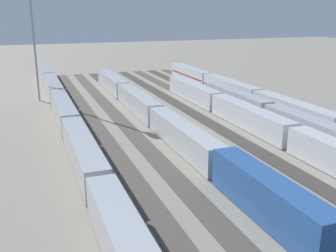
% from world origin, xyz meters
% --- Properties ---
extents(ground_plane, '(400.00, 400.00, 0.00)m').
position_xyz_m(ground_plane, '(0.00, 0.00, 0.00)').
color(ground_plane, gray).
extents(track_bed_0, '(140.00, 2.80, 0.12)m').
position_xyz_m(track_bed_0, '(0.00, -20.00, 0.06)').
color(track_bed_0, '#4C443D').
rests_on(track_bed_0, ground_plane).
extents(track_bed_1, '(140.00, 2.80, 0.12)m').
position_xyz_m(track_bed_1, '(0.00, -15.00, 0.06)').
color(track_bed_1, '#3D3833').
rests_on(track_bed_1, ground_plane).
extents(track_bed_2, '(140.00, 2.80, 0.12)m').
position_xyz_m(track_bed_2, '(0.00, -10.00, 0.06)').
color(track_bed_2, '#4C443D').
rests_on(track_bed_2, ground_plane).
extents(track_bed_3, '(140.00, 2.80, 0.12)m').
position_xyz_m(track_bed_3, '(0.00, -5.00, 0.06)').
color(track_bed_3, '#3D3833').
rests_on(track_bed_3, ground_plane).
extents(track_bed_4, '(140.00, 2.80, 0.12)m').
position_xyz_m(track_bed_4, '(0.00, 0.00, 0.06)').
color(track_bed_4, '#4C443D').
rests_on(track_bed_4, ground_plane).
extents(track_bed_5, '(140.00, 2.80, 0.12)m').
position_xyz_m(track_bed_5, '(0.00, 5.00, 0.06)').
color(track_bed_5, '#3D3833').
rests_on(track_bed_5, ground_plane).
extents(track_bed_6, '(140.00, 2.80, 0.12)m').
position_xyz_m(track_bed_6, '(0.00, 10.00, 0.06)').
color(track_bed_6, '#4C443D').
rests_on(track_bed_6, ground_plane).
extents(track_bed_7, '(140.00, 2.80, 0.12)m').
position_xyz_m(track_bed_7, '(0.00, 15.00, 0.06)').
color(track_bed_7, '#4C443D').
rests_on(track_bed_7, ground_plane).
extents(track_bed_8, '(140.00, 2.80, 0.12)m').
position_xyz_m(track_bed_8, '(0.00, 20.00, 0.06)').
color(track_bed_8, '#3D3833').
rests_on(track_bed_8, ground_plane).
extents(train_on_track_0, '(119.80, 3.06, 3.80)m').
position_xyz_m(train_on_track_0, '(-1.23, -20.00, 1.99)').
color(train_on_track_0, silver).
rests_on(train_on_track_0, ground_plane).
extents(train_on_track_5, '(90.60, 3.00, 4.40)m').
position_xyz_m(train_on_track_5, '(5.73, 5.00, 2.09)').
color(train_on_track_5, '#285193').
rests_on(train_on_track_5, ground_plane).
extents(train_on_track_1, '(71.40, 3.06, 3.80)m').
position_xyz_m(train_on_track_1, '(-12.69, -15.00, 2.01)').
color(train_on_track_1, '#A8AAB2').
rests_on(train_on_track_1, ground_plane).
extents(train_on_track_2, '(71.40, 3.00, 3.80)m').
position_xyz_m(train_on_track_2, '(-1.91, -10.00, 2.02)').
color(train_on_track_2, silver).
rests_on(train_on_track_2, ground_plane).
extents(train_on_track_8, '(139.00, 3.00, 4.40)m').
position_xyz_m(train_on_track_8, '(4.03, 20.00, 2.07)').
color(train_on_track_8, '#1E6B9E').
rests_on(train_on_track_8, ground_plane).
extents(light_mast_1, '(2.80, 0.70, 25.49)m').
position_xyz_m(light_mast_1, '(34.37, 23.51, 16.39)').
color(light_mast_1, '#9EA0A5').
rests_on(light_mast_1, ground_plane).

